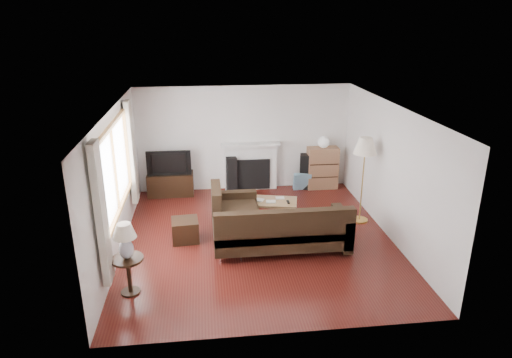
{
  "coord_description": "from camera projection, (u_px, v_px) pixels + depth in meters",
  "views": [
    {
      "loc": [
        -0.94,
        -7.7,
        4.01
      ],
      "look_at": [
        0.0,
        0.3,
        1.1
      ],
      "focal_mm": 32.0,
      "sensor_mm": 36.0,
      "label": 1
    }
  ],
  "objects": [
    {
      "name": "footstool",
      "position": [
        185.0,
        230.0,
        8.55
      ],
      "size": [
        0.52,
        0.52,
        0.41
      ],
      "primitive_type": "cube",
      "rotation": [
        0.0,
        0.0,
        0.07
      ],
      "color": "black",
      "rests_on": "ground"
    },
    {
      "name": "curtain_far",
      "position": [
        132.0,
        153.0,
        9.15
      ],
      "size": [
        0.1,
        0.35,
        2.1
      ],
      "primitive_type": "cube",
      "color": "beige",
      "rests_on": "room"
    },
    {
      "name": "speaker_right",
      "position": [
        305.0,
        171.0,
        11.06
      ],
      "size": [
        0.3,
        0.33,
        0.85
      ],
      "primitive_type": "cube",
      "rotation": [
        0.0,
        0.0,
        -0.23
      ],
      "color": "black",
      "rests_on": "ground"
    },
    {
      "name": "curtain_near",
      "position": [
        101.0,
        215.0,
        6.31
      ],
      "size": [
        0.1,
        0.35,
        2.1
      ],
      "primitive_type": "cube",
      "color": "beige",
      "rests_on": "room"
    },
    {
      "name": "sectional_sofa",
      "position": [
        281.0,
        227.0,
        8.15
      ],
      "size": [
        2.63,
        1.92,
        0.85
      ],
      "primitive_type": "cube",
      "color": "black",
      "rests_on": "ground"
    },
    {
      "name": "television",
      "position": [
        169.0,
        162.0,
        10.51
      ],
      "size": [
        1.0,
        0.13,
        0.58
      ],
      "primitive_type": "imported",
      "color": "black",
      "rests_on": "tv_stand"
    },
    {
      "name": "room",
      "position": [
        258.0,
        177.0,
        8.24
      ],
      "size": [
        5.1,
        5.6,
        2.54
      ],
      "color": "#4E1611",
      "rests_on": "ground"
    },
    {
      "name": "floor_lamp",
      "position": [
        363.0,
        180.0,
        9.13
      ],
      "size": [
        0.58,
        0.58,
        1.77
      ],
      "primitive_type": "cube",
      "rotation": [
        0.0,
        0.0,
        0.32
      ],
      "color": "gold",
      "rests_on": "ground"
    },
    {
      "name": "bookshelf",
      "position": [
        322.0,
        168.0,
        11.06
      ],
      "size": [
        0.74,
        0.35,
        1.02
      ],
      "primitive_type": "cube",
      "color": "#966645",
      "rests_on": "ground"
    },
    {
      "name": "table_lamp",
      "position": [
        125.0,
        241.0,
        6.69
      ],
      "size": [
        0.34,
        0.34,
        0.55
      ],
      "primitive_type": "cube",
      "color": "silver",
      "rests_on": "side_table"
    },
    {
      "name": "tv_stand",
      "position": [
        171.0,
        184.0,
        10.7
      ],
      "size": [
        1.06,
        0.48,
        0.53
      ],
      "primitive_type": "cube",
      "color": "black",
      "rests_on": "ground"
    },
    {
      "name": "side_table",
      "position": [
        129.0,
        275.0,
        6.89
      ],
      "size": [
        0.48,
        0.48,
        0.6
      ],
      "primitive_type": "cube",
      "color": "black",
      "rests_on": "ground"
    },
    {
      "name": "fireplace",
      "position": [
        251.0,
        166.0,
        10.95
      ],
      "size": [
        1.4,
        0.26,
        1.15
      ],
      "primitive_type": "cube",
      "color": "white",
      "rests_on": "room"
    },
    {
      "name": "globe_lamp",
      "position": [
        324.0,
        142.0,
        10.84
      ],
      "size": [
        0.27,
        0.27,
        0.27
      ],
      "primitive_type": "sphere",
      "color": "white",
      "rests_on": "bookshelf"
    },
    {
      "name": "coffee_table",
      "position": [
        270.0,
        210.0,
        9.42
      ],
      "size": [
        1.18,
        0.81,
        0.42
      ],
      "primitive_type": "cube",
      "rotation": [
        0.0,
        0.0,
        -0.22
      ],
      "color": "olive",
      "rests_on": "ground"
    },
    {
      "name": "window",
      "position": [
        115.0,
        170.0,
        7.68
      ],
      "size": [
        0.12,
        2.74,
        1.54
      ],
      "primitive_type": "cube",
      "color": "olive",
      "rests_on": "room"
    },
    {
      "name": "speaker_left",
      "position": [
        231.0,
        174.0,
        10.86
      ],
      "size": [
        0.27,
        0.31,
        0.87
      ],
      "primitive_type": "cube",
      "rotation": [
        0.0,
        0.0,
        0.1
      ],
      "color": "black",
      "rests_on": "ground"
    }
  ]
}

